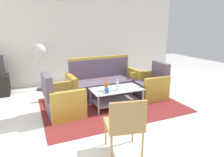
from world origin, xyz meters
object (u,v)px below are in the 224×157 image
coffee_table (116,95)px  couch (104,84)px  armchair_right (150,86)px  bottle_orange (106,86)px  pedestal_fan (39,53)px  wicker_chair (125,123)px  armchair_left (63,101)px  cup (107,91)px  bottle_clear (117,86)px

coffee_table → couch: bearing=89.9°
armchair_right → bottle_orange: bearing=101.4°
pedestal_fan → wicker_chair: pedestal_fan is taller
couch → coffee_table: 0.76m
couch → wicker_chair: size_ratio=2.18×
couch → armchair_left: 1.36m
coffee_table → cup: size_ratio=11.00×
bottle_clear → armchair_left: bearing=173.5°
bottle_clear → wicker_chair: size_ratio=0.31×
bottle_orange → armchair_right: bearing=10.3°
armchair_right → bottle_clear: 1.10m
coffee_table → bottle_orange: 0.35m
armchair_left → bottle_orange: (0.90, -0.06, 0.22)m
armchair_right → cup: size_ratio=8.50×
couch → armchair_left: couch is taller
armchair_left → armchair_right: (2.16, 0.17, 0.00)m
wicker_chair → coffee_table: bearing=80.3°
couch → wicker_chair: 2.43m
couch → pedestal_fan: 1.94m
armchair_right → bottle_clear: bearing=106.8°
armchair_right → coffee_table: size_ratio=0.77×
coffee_table → pedestal_fan: size_ratio=0.87×
armchair_right → coffee_table: bearing=102.4°
couch → wicker_chair: bearing=72.8°
armchair_left → bottle_clear: 1.15m
couch → bottle_orange: 0.84m
couch → armchair_right: size_ratio=2.15×
bottle_orange → pedestal_fan: 2.31m
armchair_left → coffee_table: bearing=84.8°
bottle_clear → wicker_chair: wicker_chair is taller
armchair_left → bottle_clear: (1.12, -0.13, 0.22)m
bottle_orange → bottle_clear: size_ratio=1.00×
bottle_clear → cup: bearing=-163.2°
couch → bottle_clear: (-0.03, -0.84, 0.19)m
pedestal_fan → wicker_chair: bearing=-77.3°
armchair_right → cup: (-1.31, -0.37, 0.17)m
armchair_right → wicker_chair: armchair_right is taller
armchair_right → cup: armchair_right is taller
armchair_left → pedestal_fan: (-0.25, 1.87, 0.73)m
couch → pedestal_fan: pedestal_fan is taller
armchair_right → couch: bearing=62.5°
couch → wicker_chair: couch is taller
bottle_clear → cup: bottle_clear is taller
coffee_table → bottle_clear: size_ratio=4.19×
pedestal_fan → wicker_chair: size_ratio=1.51×
armchair_left → wicker_chair: size_ratio=1.01×
bottle_clear → pedestal_fan: size_ratio=0.21×
armchair_left → coffee_table: (1.15, -0.04, -0.02)m
armchair_right → bottle_orange: 1.30m
pedestal_fan → armchair_right: bearing=-35.3°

